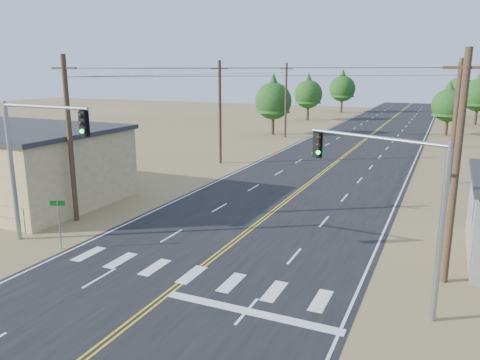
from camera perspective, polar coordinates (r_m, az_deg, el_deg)
The scene contains 16 objects.
road at distance 41.38m, azimuth 9.46°, elevation 0.42°, with size 15.00×200.00×0.02m, color black.
utility_pole_left_near at distance 29.73m, azimuth -20.03°, elevation 4.78°, with size 1.80×0.30×10.00m.
utility_pole_left_mid at distance 46.12m, azimuth -2.46°, elevation 8.33°, with size 1.80×0.30×10.00m.
utility_pole_left_far at distance 64.58m, azimuth 5.61°, elevation 9.71°, with size 1.80×0.30×10.00m.
utility_pole_right_near at distance 21.46m, azimuth 24.84°, elevation 1.32°, with size 1.80×0.30×10.00m.
utility_pole_right_mid at distance 41.28m, azimuth 24.80°, elevation 6.54°, with size 1.80×0.30×10.00m.
utility_pole_right_far at distance 61.21m, azimuth 24.78°, elevation 8.37°, with size 1.80×0.30×10.00m.
signal_mast_left at distance 26.23m, azimuth -24.10°, elevation 3.30°, with size 5.88×0.68×7.56m.
signal_mast_right at distance 18.70m, azimuth 18.74°, elevation -1.40°, with size 5.63×2.64×6.75m.
street_sign at distance 25.80m, azimuth -21.23°, elevation -4.21°, with size 0.72×0.34×2.62m.
tree_left_near at distance 67.17m, azimuth 4.08°, elevation 10.04°, with size 5.20×5.20×8.67m.
tree_left_mid at distance 87.61m, azimuth 8.33°, elevation 10.65°, with size 5.13×5.13×8.55m.
tree_left_far at distance 104.87m, azimuth 12.38°, elevation 11.13°, with size 5.54×5.54×9.23m.
tree_right_near at distance 72.37m, azimuth 24.12°, elevation 8.66°, with size 4.59×4.59×7.64m.
tree_right_mid at distance 88.49m, azimuth 27.09°, elevation 9.56°, with size 5.40×5.40×9.00m.
tree_right_far at distance 101.40m, azimuth 25.25°, elevation 10.06°, with size 5.43×5.43×9.05m.
Camera 1 is at (10.08, -9.08, 9.13)m, focal length 35.00 mm.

